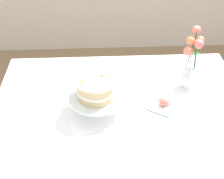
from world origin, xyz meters
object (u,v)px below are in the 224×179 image
at_px(layer_cake, 96,87).
at_px(fallen_rose, 164,102).
at_px(dining_table, 122,119).
at_px(cake_stand, 96,98).
at_px(flower_vase, 191,64).

xyz_separation_m(layer_cake, fallen_rose, (0.36, 0.02, -0.13)).
height_order(dining_table, cake_stand, cake_stand).
height_order(dining_table, fallen_rose, fallen_rose).
relative_size(dining_table, flower_vase, 3.77).
height_order(cake_stand, layer_cake, layer_cake).
relative_size(cake_stand, flower_vase, 0.78).
bearing_deg(layer_cake, fallen_rose, 3.62).
bearing_deg(fallen_rose, layer_cake, -176.38).
relative_size(dining_table, layer_cake, 6.93).
xyz_separation_m(dining_table, layer_cake, (-0.14, -0.02, 0.25)).
xyz_separation_m(dining_table, fallen_rose, (0.22, 0.01, 0.11)).
height_order(dining_table, flower_vase, flower_vase).
height_order(layer_cake, fallen_rose, layer_cake).
bearing_deg(layer_cake, dining_table, 6.47).
bearing_deg(cake_stand, flower_vase, 19.35).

